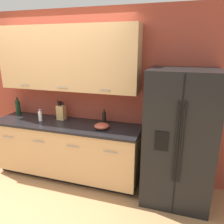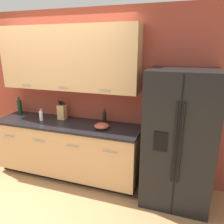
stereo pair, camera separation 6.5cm
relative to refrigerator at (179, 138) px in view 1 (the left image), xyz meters
name	(u,v)px [view 1 (the left image)]	position (x,y,z in m)	size (l,w,h in m)	color
ground_plane	(29,198)	(-1.94, -0.66, -0.90)	(14.00, 14.00, 0.00)	#B27F51
wall_back	(63,82)	(-1.86, 0.33, 0.60)	(10.00, 0.39, 2.60)	#993D2D
counter_unit	(67,149)	(-1.70, 0.05, -0.44)	(2.36, 0.64, 0.91)	black
refrigerator	(179,138)	(0.00, 0.00, 0.00)	(0.86, 0.75, 1.80)	black
knife_block	(61,112)	(-1.85, 0.20, 0.13)	(0.12, 0.12, 0.32)	tan
wine_bottle	(18,107)	(-2.71, 0.22, 0.15)	(0.08, 0.08, 0.30)	black
soap_dispenser	(40,116)	(-2.13, 0.02, 0.09)	(0.06, 0.06, 0.20)	white
oil_bottle	(104,117)	(-1.11, 0.20, 0.12)	(0.06, 0.06, 0.23)	black
mixing_bowl	(102,126)	(-1.07, 0.00, 0.05)	(0.22, 0.22, 0.08)	#B24C38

